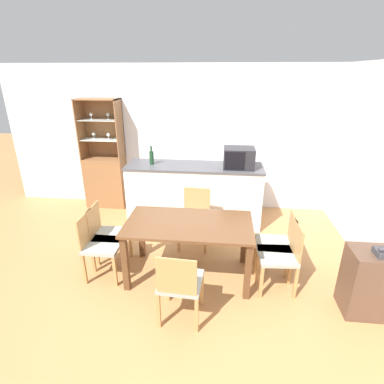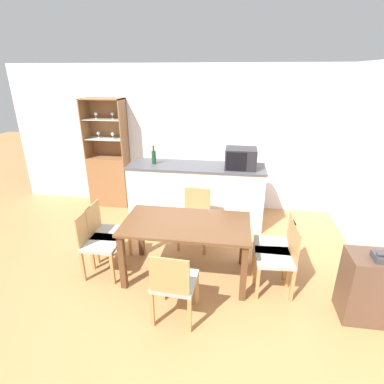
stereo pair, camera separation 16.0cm
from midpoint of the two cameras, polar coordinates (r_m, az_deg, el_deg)
name	(u,v)px [view 1 (the left image)]	position (r m, az deg, el deg)	size (l,w,h in m)	color
ground_plane	(162,295)	(3.70, -7.08, -18.87)	(18.00, 18.00, 0.00)	#B27A47
wall_back	(188,139)	(5.51, -1.58, 10.05)	(6.80, 0.06, 2.55)	silver
kitchen_counter	(194,194)	(5.01, -0.47, -0.40)	(2.21, 0.64, 1.00)	white
display_cabinet	(106,175)	(5.89, -16.86, 3.14)	(0.73, 0.38, 1.98)	brown
dining_table	(189,231)	(3.63, -1.88, -7.46)	(1.51, 0.83, 0.74)	brown
dining_chair_side_right_far	(277,244)	(3.85, 14.76, -9.58)	(0.43, 0.43, 0.84)	#999E93
dining_chair_side_left_near	(100,245)	(3.91, -18.22, -9.54)	(0.42, 0.42, 0.84)	#999E93
dining_chair_side_right_near	(280,255)	(3.65, 15.28, -11.58)	(0.45, 0.45, 0.84)	#999E93
dining_chair_head_far	(195,217)	(4.36, -0.48, -4.88)	(0.45, 0.45, 0.84)	#999E93
dining_chair_side_left_far	(108,235)	(4.10, -16.86, -7.79)	(0.44, 0.44, 0.84)	#999E93
dining_chair_head_near	(180,284)	(3.13, -3.82, -17.04)	(0.44, 0.44, 0.84)	#999E93
microwave	(239,158)	(4.74, 7.95, 6.47)	(0.48, 0.39, 0.32)	#232328
wine_bottle	(152,157)	(4.94, -8.64, 6.57)	(0.07, 0.07, 0.30)	#193D23
side_cabinet	(374,283)	(3.72, 30.29, -14.69)	(0.58, 0.38, 0.73)	brown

